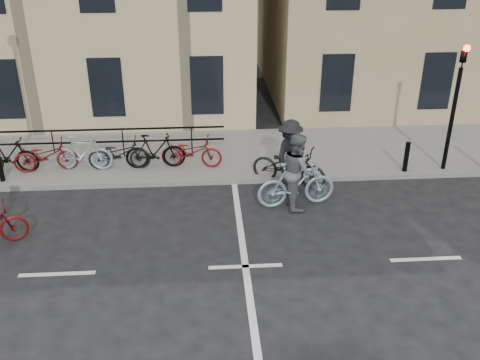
{
  "coord_description": "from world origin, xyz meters",
  "views": [
    {
      "loc": [
        -0.79,
        -9.54,
        6.73
      ],
      "look_at": [
        0.02,
        2.03,
        1.1
      ],
      "focal_mm": 40.0,
      "sensor_mm": 36.0,
      "label": 1
    }
  ],
  "objects": [
    {
      "name": "parked_bikes",
      "position": [
        -4.35,
        5.04,
        0.64
      ],
      "size": [
        8.3,
        1.23,
        1.05
      ],
      "color": "black",
      "rests_on": "sidewalk"
    },
    {
      "name": "ground",
      "position": [
        0.0,
        0.0,
        0.0
      ],
      "size": [
        120.0,
        120.0,
        0.0
      ],
      "primitive_type": "plane",
      "color": "black",
      "rests_on": "ground"
    },
    {
      "name": "sidewalk",
      "position": [
        -4.0,
        6.0,
        0.07
      ],
      "size": [
        46.0,
        4.0,
        0.15
      ],
      "primitive_type": "cube",
      "color": "slate",
      "rests_on": "ground"
    },
    {
      "name": "cyclist_grey",
      "position": [
        1.53,
        2.67,
        0.81
      ],
      "size": [
        2.13,
        1.07,
        2.0
      ],
      "rotation": [
        0.0,
        0.0,
        1.71
      ],
      "color": "#89A7B4",
      "rests_on": "ground"
    },
    {
      "name": "bollard_east",
      "position": [
        5.0,
        4.25,
        0.6
      ],
      "size": [
        0.14,
        0.14,
        0.9
      ],
      "primitive_type": "cylinder",
      "color": "black",
      "rests_on": "sidewalk"
    },
    {
      "name": "cyclist_dark",
      "position": [
        1.53,
        3.9,
        0.76
      ],
      "size": [
        2.26,
        1.69,
        1.92
      ],
      "rotation": [
        0.0,
        0.0,
        1.08
      ],
      "color": "black",
      "rests_on": "ground"
    },
    {
      "name": "traffic_light",
      "position": [
        6.2,
        4.34,
        2.45
      ],
      "size": [
        0.18,
        0.3,
        3.9
      ],
      "color": "black",
      "rests_on": "sidewalk"
    }
  ]
}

